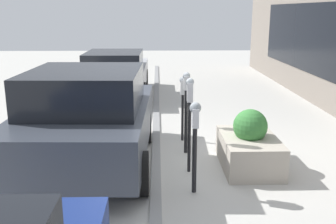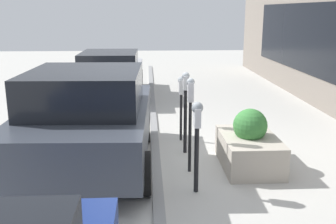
{
  "view_description": "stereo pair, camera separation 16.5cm",
  "coord_description": "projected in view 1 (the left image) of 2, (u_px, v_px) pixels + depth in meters",
  "views": [
    {
      "loc": [
        -6.49,
        0.05,
        2.59
      ],
      "look_at": [
        0.0,
        -0.13,
        0.91
      ],
      "focal_mm": 42.0,
      "sensor_mm": 36.0,
      "label": 1
    },
    {
      "loc": [
        -6.48,
        0.21,
        2.59
      ],
      "look_at": [
        0.0,
        -0.13,
        0.91
      ],
      "focal_mm": 42.0,
      "sensor_mm": 36.0,
      "label": 2
    }
  ],
  "objects": [
    {
      "name": "parking_meter_nearest",
      "position": [
        195.0,
        129.0,
        5.55
      ],
      "size": [
        0.19,
        0.16,
        1.36
      ],
      "color": "black",
      "rests_on": "ground_plane"
    },
    {
      "name": "parking_meter_second",
      "position": [
        190.0,
        106.0,
        6.25
      ],
      "size": [
        0.15,
        0.13,
        1.57
      ],
      "color": "black",
      "rests_on": "ground_plane"
    },
    {
      "name": "ground_plane",
      "position": [
        161.0,
        162.0,
        6.93
      ],
      "size": [
        40.0,
        40.0,
        0.0
      ],
      "primitive_type": "plane",
      "color": "beige"
    },
    {
      "name": "parked_car_middle",
      "position": [
        88.0,
        118.0,
        6.6
      ],
      "size": [
        3.88,
        2.13,
        1.67
      ],
      "rotation": [
        0.0,
        0.0,
        -0.03
      ],
      "color": "#383D47",
      "rests_on": "ground_plane"
    },
    {
      "name": "parking_meter_middle",
      "position": [
        186.0,
        99.0,
        7.14
      ],
      "size": [
        0.16,
        0.14,
        1.53
      ],
      "color": "black",
      "rests_on": "ground_plane"
    },
    {
      "name": "planter_box",
      "position": [
        249.0,
        147.0,
        6.63
      ],
      "size": [
        1.44,
        0.91,
        1.01
      ],
      "color": "#B2A899",
      "rests_on": "ground_plane"
    },
    {
      "name": "parked_car_rear",
      "position": [
        115.0,
        72.0,
        12.24
      ],
      "size": [
        4.07,
        1.97,
        1.38
      ],
      "rotation": [
        0.0,
        0.0,
        -0.01
      ],
      "color": "#B7B7BC",
      "rests_on": "ground_plane"
    },
    {
      "name": "parking_meter_fourth",
      "position": [
        183.0,
        94.0,
        7.86
      ],
      "size": [
        0.16,
        0.14,
        1.33
      ],
      "color": "black",
      "rests_on": "ground_plane"
    },
    {
      "name": "curb_strip",
      "position": [
        156.0,
        161.0,
        6.93
      ],
      "size": [
        24.5,
        0.16,
        0.04
      ],
      "color": "gray",
      "rests_on": "ground_plane"
    }
  ]
}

